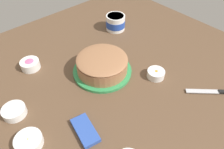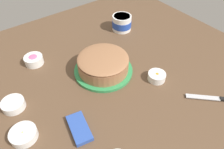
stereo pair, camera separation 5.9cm
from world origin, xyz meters
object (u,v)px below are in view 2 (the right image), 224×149
(frosting_tub, at_px, (122,23))
(sprinkle_bowl_pink, at_px, (34,60))
(spreading_knife, at_px, (220,99))
(sprinkle_bowl_yellow, at_px, (24,134))
(sprinkle_bowl_orange, at_px, (157,76))
(candy_box_lower, at_px, (79,128))
(frosted_cake, at_px, (102,65))
(sprinkle_bowl_blue, at_px, (13,104))

(frosting_tub, xyz_separation_m, sprinkle_bowl_pink, (0.01, 0.55, -0.02))
(frosting_tub, height_order, spreading_knife, frosting_tub)
(frosting_tub, bearing_deg, sprinkle_bowl_pink, 88.54)
(sprinkle_bowl_yellow, bearing_deg, sprinkle_bowl_orange, -97.17)
(sprinkle_bowl_yellow, relative_size, sprinkle_bowl_pink, 1.08)
(frosting_tub, xyz_separation_m, sprinkle_bowl_yellow, (-0.36, 0.73, -0.03))
(frosting_tub, distance_m, sprinkle_bowl_yellow, 0.82)
(frosting_tub, height_order, candy_box_lower, frosting_tub)
(frosted_cake, bearing_deg, spreading_knife, -145.80)
(frosting_tub, height_order, sprinkle_bowl_blue, frosting_tub)
(spreading_knife, xyz_separation_m, sprinkle_bowl_orange, (0.25, 0.13, 0.01))
(sprinkle_bowl_pink, distance_m, candy_box_lower, 0.46)
(sprinkle_bowl_pink, bearing_deg, sprinkle_bowl_blue, 140.80)
(sprinkle_bowl_blue, bearing_deg, candy_box_lower, -147.21)
(frosting_tub, xyz_separation_m, sprinkle_bowl_orange, (-0.43, 0.14, -0.03))
(sprinkle_bowl_orange, relative_size, candy_box_lower, 0.62)
(spreading_knife, height_order, sprinkle_bowl_blue, sprinkle_bowl_blue)
(sprinkle_bowl_pink, relative_size, candy_box_lower, 0.69)
(frosted_cake, height_order, sprinkle_bowl_yellow, frosted_cake)
(spreading_knife, distance_m, candy_box_lower, 0.59)
(frosted_cake, relative_size, frosting_tub, 2.44)
(spreading_knife, height_order, sprinkle_bowl_yellow, sprinkle_bowl_yellow)
(sprinkle_bowl_blue, bearing_deg, sprinkle_bowl_yellow, 174.58)
(sprinkle_bowl_orange, bearing_deg, sprinkle_bowl_yellow, 82.83)
(frosting_tub, xyz_separation_m, sprinkle_bowl_blue, (-0.20, 0.72, -0.03))
(sprinkle_bowl_blue, xyz_separation_m, sprinkle_bowl_pink, (0.21, -0.17, 0.01))
(candy_box_lower, bearing_deg, sprinkle_bowl_orange, -76.77)
(spreading_knife, relative_size, sprinkle_bowl_pink, 2.03)
(spreading_knife, distance_m, sprinkle_bowl_yellow, 0.79)
(frosted_cake, xyz_separation_m, spreading_knife, (-0.44, -0.30, -0.04))
(sprinkle_bowl_orange, bearing_deg, sprinkle_bowl_blue, 68.19)
(frosted_cake, height_order, frosting_tub, frosted_cake)
(sprinkle_bowl_blue, bearing_deg, spreading_knife, -124.13)
(frosting_tub, distance_m, sprinkle_bowl_orange, 0.45)
(sprinkle_bowl_pink, bearing_deg, sprinkle_bowl_yellow, 153.05)
(sprinkle_bowl_orange, relative_size, sprinkle_bowl_pink, 0.90)
(spreading_knife, bearing_deg, frosted_cake, 34.20)
(spreading_knife, bearing_deg, sprinkle_bowl_orange, 27.11)
(frosted_cake, xyz_separation_m, sprinkle_bowl_orange, (-0.19, -0.17, -0.02))
(sprinkle_bowl_blue, bearing_deg, frosted_cake, -95.92)
(frosted_cake, height_order, sprinkle_bowl_blue, frosted_cake)
(frosted_cake, distance_m, spreading_knife, 0.53)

